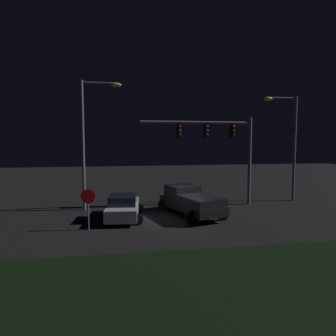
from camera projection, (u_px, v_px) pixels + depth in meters
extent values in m
plane|color=black|center=(185.00, 217.00, 19.23)|extent=(80.00, 80.00, 0.00)
cube|color=black|center=(249.00, 286.00, 10.02)|extent=(27.66, 7.06, 0.10)
cube|color=black|center=(191.00, 205.00, 19.72)|extent=(3.41, 5.74, 0.55)
cube|color=black|center=(182.00, 191.00, 20.73)|extent=(2.29, 2.33, 0.85)
cube|color=black|center=(182.00, 190.00, 20.72)|extent=(2.11, 1.94, 0.51)
cube|color=black|center=(200.00, 200.00, 18.71)|extent=(2.68, 3.43, 0.45)
cylinder|color=black|center=(164.00, 205.00, 21.05)|extent=(0.80, 0.22, 0.80)
cylinder|color=black|center=(190.00, 202.00, 21.94)|extent=(0.80, 0.22, 0.80)
cylinder|color=black|center=(192.00, 218.00, 17.56)|extent=(0.80, 0.22, 0.80)
cylinder|color=black|center=(222.00, 214.00, 18.45)|extent=(0.80, 0.22, 0.80)
cube|color=silver|center=(123.00, 209.00, 18.85)|extent=(2.24, 4.56, 0.70)
cube|color=black|center=(123.00, 200.00, 18.54)|extent=(1.79, 2.15, 0.55)
cylinder|color=black|center=(111.00, 208.00, 20.29)|extent=(0.64, 0.22, 0.64)
cylinder|color=black|center=(139.00, 208.00, 20.42)|extent=(0.64, 0.22, 0.64)
cylinder|color=black|center=(105.00, 220.00, 17.32)|extent=(0.64, 0.22, 0.64)
cylinder|color=black|center=(138.00, 220.00, 17.45)|extent=(0.64, 0.22, 0.64)
cylinder|color=slate|center=(250.00, 161.00, 22.99)|extent=(0.24, 0.24, 6.50)
cylinder|color=slate|center=(197.00, 122.00, 22.04)|extent=(8.20, 0.18, 0.18)
cube|color=black|center=(232.00, 131.00, 22.55)|extent=(0.32, 0.44, 0.95)
sphere|color=red|center=(234.00, 127.00, 22.30)|extent=(0.22, 0.22, 0.22)
sphere|color=#59380A|center=(234.00, 131.00, 22.33)|extent=(0.22, 0.22, 0.22)
sphere|color=#0C4719|center=(233.00, 135.00, 22.35)|extent=(0.22, 0.22, 0.22)
cube|color=black|center=(206.00, 131.00, 22.21)|extent=(0.32, 0.44, 0.95)
sphere|color=red|center=(207.00, 126.00, 21.96)|extent=(0.22, 0.22, 0.22)
sphere|color=#59380A|center=(207.00, 131.00, 21.99)|extent=(0.22, 0.22, 0.22)
sphere|color=#0C4719|center=(207.00, 135.00, 22.01)|extent=(0.22, 0.22, 0.22)
cube|color=black|center=(179.00, 131.00, 21.87)|extent=(0.32, 0.44, 0.95)
sphere|color=red|center=(180.00, 126.00, 21.62)|extent=(0.22, 0.22, 0.22)
sphere|color=#59380A|center=(180.00, 131.00, 21.65)|extent=(0.22, 0.22, 0.22)
sphere|color=#0C4719|center=(180.00, 135.00, 21.67)|extent=(0.22, 0.22, 0.22)
cylinder|color=slate|center=(83.00, 146.00, 20.90)|extent=(0.20, 0.20, 8.83)
cylinder|color=slate|center=(99.00, 83.00, 20.72)|extent=(2.28, 0.12, 0.12)
ellipsoid|color=#F9CC72|center=(116.00, 85.00, 20.92)|extent=(0.70, 0.44, 0.30)
cylinder|color=slate|center=(294.00, 149.00, 24.24)|extent=(0.20, 0.20, 8.23)
cylinder|color=slate|center=(282.00, 98.00, 23.69)|extent=(2.38, 0.12, 0.12)
ellipsoid|color=#F9CC72|center=(268.00, 99.00, 23.49)|extent=(0.70, 0.44, 0.30)
cylinder|color=slate|center=(88.00, 210.00, 16.39)|extent=(0.07, 0.07, 2.20)
cylinder|color=#B20C0F|center=(88.00, 196.00, 16.29)|extent=(0.76, 0.03, 0.76)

